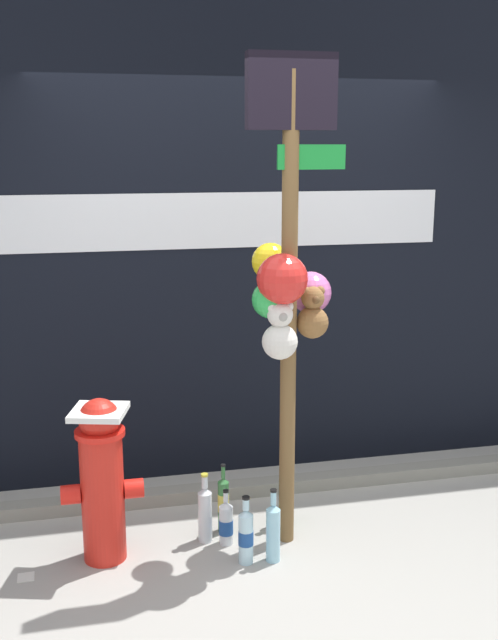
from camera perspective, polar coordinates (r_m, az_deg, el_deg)
ground_plane at (r=4.06m, az=3.24°, el=-18.11°), size 14.00×14.00×0.00m
building_wall at (r=4.78m, az=-0.84°, el=6.47°), size 10.00×0.21×3.10m
curb_strip at (r=4.76m, az=0.42°, el=-12.58°), size 8.00×0.12×0.08m
memorial_post at (r=3.79m, az=3.04°, el=3.80°), size 0.50×0.45×2.53m
fire_hydrant at (r=3.98m, az=-11.09°, el=-11.55°), size 0.42×0.32×0.87m
bottle_0 at (r=4.29m, az=-1.95°, el=-13.71°), size 0.06×0.06×0.40m
bottle_1 at (r=4.20m, az=-3.35°, el=-14.37°), size 0.08×0.08×0.39m
bottle_2 at (r=4.36m, az=2.78°, el=-13.32°), size 0.08×0.08×0.40m
bottle_3 at (r=4.02m, az=1.84°, el=-15.69°), size 0.07×0.07×0.40m
bottle_4 at (r=4.00m, az=-0.24°, el=-15.99°), size 0.08×0.08×0.37m
bottle_5 at (r=4.19m, az=-1.75°, el=-15.11°), size 0.08×0.08×0.31m
litter_0 at (r=4.76m, az=0.15°, el=-13.06°), size 0.14×0.12×0.01m
litter_2 at (r=4.11m, az=-16.55°, el=-18.15°), size 0.08×0.09×0.01m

